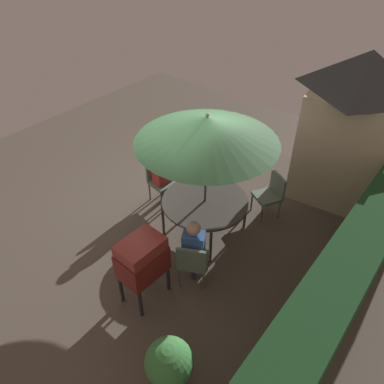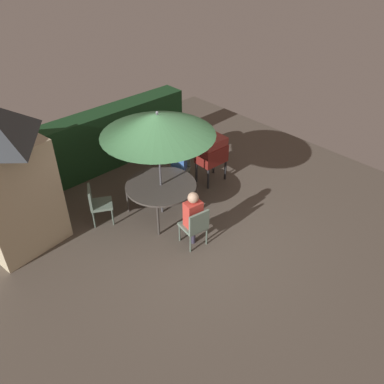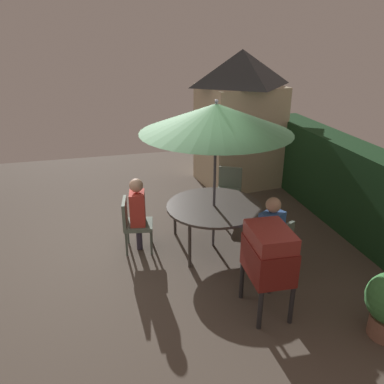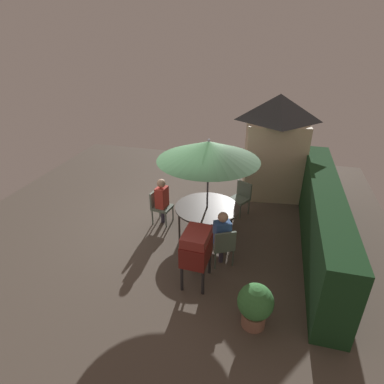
{
  "view_description": "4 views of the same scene",
  "coord_description": "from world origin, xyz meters",
  "px_view_note": "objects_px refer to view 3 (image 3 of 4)",
  "views": [
    {
      "loc": [
        4.23,
        3.9,
        4.99
      ],
      "look_at": [
        0.18,
        0.63,
        0.88
      ],
      "focal_mm": 34.51,
      "sensor_mm": 36.0,
      "label": 1
    },
    {
      "loc": [
        -4.28,
        -4.78,
        5.57
      ],
      "look_at": [
        0.34,
        0.13,
        0.81
      ],
      "focal_mm": 36.71,
      "sensor_mm": 36.0,
      "label": 2
    },
    {
      "loc": [
        5.67,
        -0.92,
        3.45
      ],
      "look_at": [
        0.2,
        0.47,
        1.07
      ],
      "focal_mm": 36.62,
      "sensor_mm": 36.0,
      "label": 3
    },
    {
      "loc": [
        6.72,
        2.23,
        4.61
      ],
      "look_at": [
        0.43,
        0.57,
        1.29
      ],
      "focal_mm": 29.9,
      "sensor_mm": 36.0,
      "label": 4
    }
  ],
  "objects_px": {
    "patio_umbrella": "(216,118)",
    "chair_far_side": "(275,246)",
    "person_in_blue": "(271,228)",
    "patio_table": "(214,208)",
    "chair_toward_hedge": "(229,187)",
    "bbq_grill": "(269,254)",
    "person_in_red": "(137,206)",
    "chair_near_shed": "(133,221)",
    "garden_shed": "(240,118)"
  },
  "relations": [
    {
      "from": "patio_umbrella",
      "to": "chair_toward_hedge",
      "type": "distance_m",
      "value": 2.19
    },
    {
      "from": "chair_far_side",
      "to": "chair_toward_hedge",
      "type": "relative_size",
      "value": 1.0
    },
    {
      "from": "chair_near_shed",
      "to": "chair_far_side",
      "type": "relative_size",
      "value": 1.0
    },
    {
      "from": "garden_shed",
      "to": "chair_toward_hedge",
      "type": "bearing_deg",
      "value": -26.31
    },
    {
      "from": "patio_table",
      "to": "person_in_blue",
      "type": "relative_size",
      "value": 1.24
    },
    {
      "from": "patio_umbrella",
      "to": "bbq_grill",
      "type": "relative_size",
      "value": 2.06
    },
    {
      "from": "chair_toward_hedge",
      "to": "bbq_grill",
      "type": "bearing_deg",
      "value": -10.04
    },
    {
      "from": "person_in_blue",
      "to": "person_in_red",
      "type": "bearing_deg",
      "value": -124.22
    },
    {
      "from": "patio_table",
      "to": "chair_near_shed",
      "type": "relative_size",
      "value": 1.74
    },
    {
      "from": "garden_shed",
      "to": "bbq_grill",
      "type": "distance_m",
      "value": 4.71
    },
    {
      "from": "patio_umbrella",
      "to": "chair_toward_hedge",
      "type": "bearing_deg",
      "value": 150.41
    },
    {
      "from": "bbq_grill",
      "to": "person_in_red",
      "type": "bearing_deg",
      "value": -144.31
    },
    {
      "from": "patio_table",
      "to": "chair_toward_hedge",
      "type": "bearing_deg",
      "value": 150.41
    },
    {
      "from": "chair_near_shed",
      "to": "person_in_red",
      "type": "distance_m",
      "value": 0.28
    },
    {
      "from": "patio_umbrella",
      "to": "person_in_blue",
      "type": "bearing_deg",
      "value": 28.36
    },
    {
      "from": "chair_toward_hedge",
      "to": "person_in_red",
      "type": "bearing_deg",
      "value": -61.9
    },
    {
      "from": "patio_table",
      "to": "bbq_grill",
      "type": "height_order",
      "value": "bbq_grill"
    },
    {
      "from": "chair_far_side",
      "to": "chair_toward_hedge",
      "type": "height_order",
      "value": "same"
    },
    {
      "from": "bbq_grill",
      "to": "patio_umbrella",
      "type": "bearing_deg",
      "value": -174.54
    },
    {
      "from": "chair_near_shed",
      "to": "person_in_blue",
      "type": "bearing_deg",
      "value": 56.72
    },
    {
      "from": "bbq_grill",
      "to": "garden_shed",
      "type": "bearing_deg",
      "value": 164.18
    },
    {
      "from": "bbq_grill",
      "to": "chair_toward_hedge",
      "type": "relative_size",
      "value": 1.33
    },
    {
      "from": "patio_umbrella",
      "to": "patio_table",
      "type": "bearing_deg",
      "value": -97.13
    },
    {
      "from": "garden_shed",
      "to": "person_in_blue",
      "type": "xyz_separation_m",
      "value": [
        3.74,
        -0.89,
        -0.76
      ]
    },
    {
      "from": "chair_far_side",
      "to": "person_in_blue",
      "type": "distance_m",
      "value": 0.28
    },
    {
      "from": "patio_table",
      "to": "chair_far_side",
      "type": "height_order",
      "value": "chair_far_side"
    },
    {
      "from": "bbq_grill",
      "to": "person_in_blue",
      "type": "bearing_deg",
      "value": 152.65
    },
    {
      "from": "bbq_grill",
      "to": "person_in_red",
      "type": "xyz_separation_m",
      "value": [
        -1.95,
        -1.4,
        -0.06
      ]
    },
    {
      "from": "chair_far_side",
      "to": "person_in_blue",
      "type": "bearing_deg",
      "value": -151.64
    },
    {
      "from": "patio_umbrella",
      "to": "chair_far_side",
      "type": "relative_size",
      "value": 2.75
    },
    {
      "from": "patio_table",
      "to": "person_in_blue",
      "type": "distance_m",
      "value": 1.16
    },
    {
      "from": "chair_toward_hedge",
      "to": "chair_far_side",
      "type": "bearing_deg",
      "value": -2.6
    },
    {
      "from": "patio_umbrella",
      "to": "person_in_blue",
      "type": "xyz_separation_m",
      "value": [
        1.02,
        0.55,
        -1.41
      ]
    },
    {
      "from": "patio_table",
      "to": "bbq_grill",
      "type": "xyz_separation_m",
      "value": [
        1.76,
        0.17,
        0.14
      ]
    },
    {
      "from": "chair_far_side",
      "to": "garden_shed",
      "type": "bearing_deg",
      "value": 167.49
    },
    {
      "from": "chair_near_shed",
      "to": "person_in_red",
      "type": "height_order",
      "value": "person_in_red"
    },
    {
      "from": "patio_umbrella",
      "to": "chair_near_shed",
      "type": "relative_size",
      "value": 2.75
    },
    {
      "from": "garden_shed",
      "to": "chair_far_side",
      "type": "bearing_deg",
      "value": -12.51
    },
    {
      "from": "chair_far_side",
      "to": "person_in_red",
      "type": "height_order",
      "value": "person_in_red"
    },
    {
      "from": "garden_shed",
      "to": "chair_far_side",
      "type": "xyz_separation_m",
      "value": [
        3.82,
        -0.85,
        -1.03
      ]
    },
    {
      "from": "garden_shed",
      "to": "chair_toward_hedge",
      "type": "relative_size",
      "value": 3.37
    },
    {
      "from": "patio_umbrella",
      "to": "garden_shed",
      "type": "bearing_deg",
      "value": 152.19
    },
    {
      "from": "garden_shed",
      "to": "chair_far_side",
      "type": "distance_m",
      "value": 4.04
    },
    {
      "from": "garden_shed",
      "to": "chair_far_side",
      "type": "height_order",
      "value": "garden_shed"
    },
    {
      "from": "patio_table",
      "to": "person_in_red",
      "type": "relative_size",
      "value": 1.24
    },
    {
      "from": "chair_near_shed",
      "to": "chair_toward_hedge",
      "type": "height_order",
      "value": "same"
    },
    {
      "from": "chair_toward_hedge",
      "to": "patio_umbrella",
      "type": "bearing_deg",
      "value": -29.59
    },
    {
      "from": "bbq_grill",
      "to": "chair_far_side",
      "type": "distance_m",
      "value": 0.85
    },
    {
      "from": "bbq_grill",
      "to": "chair_near_shed",
      "type": "xyz_separation_m",
      "value": [
        -1.96,
        -1.49,
        -0.33
      ]
    },
    {
      "from": "patio_table",
      "to": "chair_far_side",
      "type": "relative_size",
      "value": 1.74
    }
  ]
}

